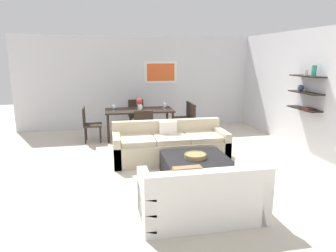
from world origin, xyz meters
TOP-DOWN VIEW (x-y plane):
  - ground_plane at (0.00, 0.00)m, footprint 18.00×18.00m
  - back_wall_unit at (0.30, 3.53)m, footprint 8.40×0.09m
  - right_wall_shelf_unit at (3.03, 0.59)m, footprint 0.34×8.20m
  - sofa_beige at (-0.08, 0.34)m, footprint 2.33×0.90m
  - loveseat_white at (-0.15, -2.07)m, footprint 1.61×0.90m
  - coffee_table at (0.17, -0.75)m, footprint 1.13×1.09m
  - decorative_bowl at (0.15, -0.76)m, footprint 0.39×0.39m
  - dining_table at (-0.51, 2.26)m, footprint 1.76×0.88m
  - dining_chair_right_far at (0.78, 2.46)m, footprint 0.44×0.44m
  - dining_chair_left_near at (-1.79, 2.06)m, footprint 0.44×0.44m
  - dining_chair_foot at (-0.51, 1.41)m, footprint 0.44×0.44m
  - dining_chair_head at (-0.51, 3.11)m, footprint 0.44×0.44m
  - dining_chair_right_near at (0.78, 2.06)m, footprint 0.44×0.44m
  - wine_glass_foot at (-0.51, 1.88)m, footprint 0.08×0.08m
  - wine_glass_left_near at (-1.17, 2.15)m, footprint 0.08×0.08m
  - wine_glass_head at (-0.51, 2.64)m, footprint 0.07×0.07m
  - wine_glass_right_far at (0.15, 2.37)m, footprint 0.07×0.07m
  - wine_glass_right_near at (0.15, 2.15)m, footprint 0.08×0.08m
  - centerpiece_vase at (-0.50, 2.21)m, footprint 0.16×0.16m

SIDE VIEW (x-z plane):
  - ground_plane at x=0.00m, z-range 0.00..0.00m
  - coffee_table at x=0.17m, z-range 0.00..0.38m
  - sofa_beige at x=-0.08m, z-range -0.10..0.68m
  - loveseat_white at x=-0.15m, z-range -0.10..0.68m
  - decorative_bowl at x=0.15m, z-range 0.38..0.46m
  - dining_chair_right_far at x=0.78m, z-range 0.06..0.94m
  - dining_chair_left_near at x=-1.79m, z-range 0.06..0.94m
  - dining_chair_foot at x=-0.51m, z-range 0.06..0.94m
  - dining_chair_head at x=-0.51m, z-range 0.06..0.94m
  - dining_chair_right_near at x=0.78m, z-range 0.06..0.94m
  - dining_table at x=-0.51m, z-range 0.30..1.05m
  - wine_glass_left_near at x=-1.17m, z-range 0.78..0.93m
  - wine_glass_right_near at x=0.15m, z-range 0.78..0.94m
  - wine_glass_head at x=-0.51m, z-range 0.78..0.95m
  - wine_glass_foot at x=-0.51m, z-range 0.79..0.96m
  - wine_glass_right_far at x=0.15m, z-range 0.79..0.96m
  - centerpiece_vase at x=-0.50m, z-range 0.78..1.07m
  - right_wall_shelf_unit at x=3.03m, z-range 0.00..2.70m
  - back_wall_unit at x=0.30m, z-range 0.00..2.70m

